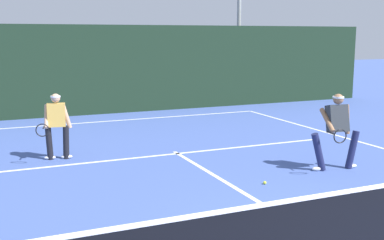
% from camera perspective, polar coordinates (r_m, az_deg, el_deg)
% --- Properties ---
extents(court_line_baseline_far, '(10.02, 0.10, 0.01)m').
position_cam_1_polar(court_line_baseline_far, '(16.60, -8.26, -0.02)').
color(court_line_baseline_far, white).
rests_on(court_line_baseline_far, ground_plane).
extents(court_line_service, '(8.17, 0.10, 0.01)m').
position_cam_1_polar(court_line_service, '(11.85, -1.70, -3.96)').
color(court_line_service, white).
rests_on(court_line_service, ground_plane).
extents(court_line_centre, '(0.10, 6.40, 0.01)m').
position_cam_1_polar(court_line_centre, '(9.24, 5.26, -8.04)').
color(court_line_centre, white).
rests_on(court_line_centre, ground_plane).
extents(tennis_net, '(10.98, 0.09, 1.08)m').
position_cam_1_polar(tennis_net, '(6.62, 19.00, -11.40)').
color(tennis_net, '#1E4723').
rests_on(tennis_net, ground_plane).
extents(player_near, '(1.15, 0.89, 1.64)m').
position_cam_1_polar(player_near, '(10.72, 16.65, -0.94)').
color(player_near, '#1E234C').
rests_on(player_near, ground_plane).
extents(player_far, '(0.87, 0.83, 1.54)m').
position_cam_1_polar(player_far, '(11.58, -15.64, -0.42)').
color(player_far, black).
rests_on(player_far, ground_plane).
extents(tennis_ball, '(0.07, 0.07, 0.07)m').
position_cam_1_polar(tennis_ball, '(9.57, 8.54, -7.30)').
color(tennis_ball, '#D1E033').
rests_on(tennis_ball, ground_plane).
extents(back_fence_windscreen, '(22.60, 0.12, 3.22)m').
position_cam_1_polar(back_fence_windscreen, '(17.95, -9.74, 5.85)').
color(back_fence_windscreen, '#1A2E1D').
rests_on(back_fence_windscreen, ground_plane).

